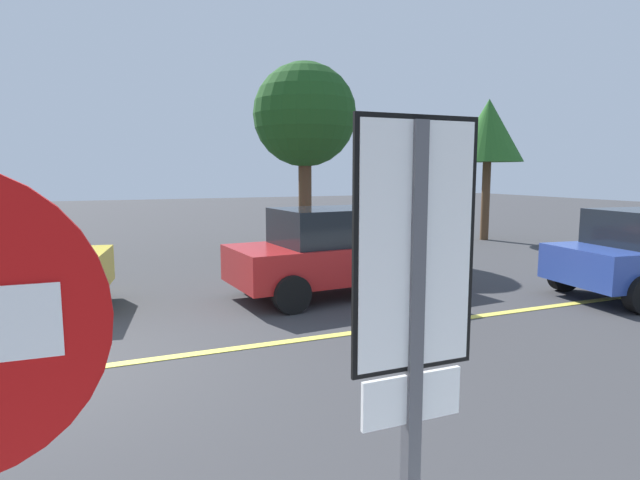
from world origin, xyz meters
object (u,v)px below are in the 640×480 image
object	(u,v)px
speed_limit_sign	(414,312)
tree_right_verge	(305,116)
car_red_approaching	(338,251)
tree_centre_verge	(488,132)

from	to	relation	value
speed_limit_sign	tree_right_verge	size ratio (longest dim) A/B	0.47
speed_limit_sign	tree_right_verge	distance (m)	13.16
car_red_approaching	tree_right_verge	size ratio (longest dim) A/B	0.80
speed_limit_sign	tree_centre_verge	size ratio (longest dim) A/B	0.53
car_red_approaching	tree_right_verge	world-z (taller)	tree_right_verge
speed_limit_sign	tree_centre_verge	xyz separation A→B (m)	(11.06, 12.53, 1.88)
speed_limit_sign	tree_right_verge	bearing A→B (deg)	70.46
speed_limit_sign	tree_right_verge	xyz separation A→B (m)	(4.35, 12.25, 2.09)
car_red_approaching	speed_limit_sign	bearing A→B (deg)	-112.77
car_red_approaching	tree_centre_verge	size ratio (longest dim) A/B	0.90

